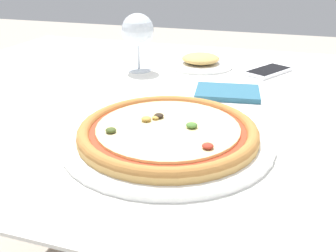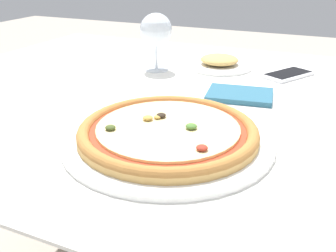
{
  "view_description": "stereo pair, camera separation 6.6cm",
  "coord_description": "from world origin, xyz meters",
  "px_view_note": "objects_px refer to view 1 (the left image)",
  "views": [
    {
      "loc": [
        0.33,
        -0.82,
        1.03
      ],
      "look_at": [
        0.15,
        -0.25,
        0.76
      ],
      "focal_mm": 40.0,
      "sensor_mm": 36.0,
      "label": 1
    },
    {
      "loc": [
        0.39,
        -0.79,
        1.03
      ],
      "look_at": [
        0.15,
        -0.25,
        0.76
      ],
      "focal_mm": 40.0,
      "sensor_mm": 36.0,
      "label": 2
    }
  ],
  "objects_px": {
    "dining_table": "(143,121)",
    "side_plate": "(201,62)",
    "pizza_plate": "(168,133)",
    "cell_phone": "(268,71)",
    "wine_glass_far_left": "(138,31)"
  },
  "relations": [
    {
      "from": "dining_table",
      "to": "side_plate",
      "type": "xyz_separation_m",
      "value": [
        0.09,
        0.26,
        0.1
      ]
    },
    {
      "from": "pizza_plate",
      "to": "side_plate",
      "type": "distance_m",
      "value": 0.51
    },
    {
      "from": "dining_table",
      "to": "pizza_plate",
      "type": "height_order",
      "value": "pizza_plate"
    },
    {
      "from": "cell_phone",
      "to": "side_plate",
      "type": "bearing_deg",
      "value": 176.86
    },
    {
      "from": "dining_table",
      "to": "cell_phone",
      "type": "xyz_separation_m",
      "value": [
        0.29,
        0.25,
        0.09
      ]
    },
    {
      "from": "wine_glass_far_left",
      "to": "cell_phone",
      "type": "bearing_deg",
      "value": 13.5
    },
    {
      "from": "side_plate",
      "to": "pizza_plate",
      "type": "bearing_deg",
      "value": -83.36
    },
    {
      "from": "side_plate",
      "to": "wine_glass_far_left",
      "type": "bearing_deg",
      "value": -148.65
    },
    {
      "from": "pizza_plate",
      "to": "side_plate",
      "type": "height_order",
      "value": "same"
    },
    {
      "from": "dining_table",
      "to": "wine_glass_far_left",
      "type": "bearing_deg",
      "value": 113.7
    },
    {
      "from": "side_plate",
      "to": "dining_table",
      "type": "bearing_deg",
      "value": -108.23
    },
    {
      "from": "dining_table",
      "to": "pizza_plate",
      "type": "xyz_separation_m",
      "value": [
        0.15,
        -0.25,
        0.1
      ]
    },
    {
      "from": "dining_table",
      "to": "pizza_plate",
      "type": "relative_size",
      "value": 3.4
    },
    {
      "from": "wine_glass_far_left",
      "to": "cell_phone",
      "type": "xyz_separation_m",
      "value": [
        0.36,
        0.09,
        -0.11
      ]
    },
    {
      "from": "wine_glass_far_left",
      "to": "side_plate",
      "type": "distance_m",
      "value": 0.21
    }
  ]
}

